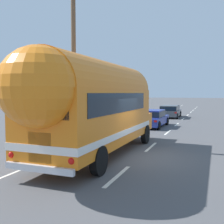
% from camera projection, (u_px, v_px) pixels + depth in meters
% --- Properties ---
extents(ground_plane, '(300.00, 300.00, 0.00)m').
position_uv_depth(ground_plane, '(139.00, 157.00, 11.35)').
color(ground_plane, '#4C4C4F').
extents(lane_markings, '(3.58, 80.00, 0.01)m').
position_uv_depth(lane_markings, '(150.00, 123.00, 24.30)').
color(lane_markings, silver).
rests_on(lane_markings, ground).
extents(utility_pole, '(1.80, 0.24, 8.50)m').
position_uv_depth(utility_pole, '(74.00, 60.00, 13.73)').
color(utility_pole, brown).
rests_on(utility_pole, ground).
extents(painted_bus, '(2.70, 10.68, 4.12)m').
position_uv_depth(painted_bus, '(94.00, 103.00, 11.09)').
color(painted_bus, orange).
rests_on(painted_bus, ground).
extents(car_lead, '(2.03, 4.84, 1.37)m').
position_uv_depth(car_lead, '(152.00, 118.00, 21.64)').
color(car_lead, navy).
rests_on(car_lead, ground).
extents(car_second, '(2.07, 4.80, 1.37)m').
position_uv_depth(car_second, '(170.00, 110.00, 29.75)').
color(car_second, '#474C51').
rests_on(car_second, ground).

